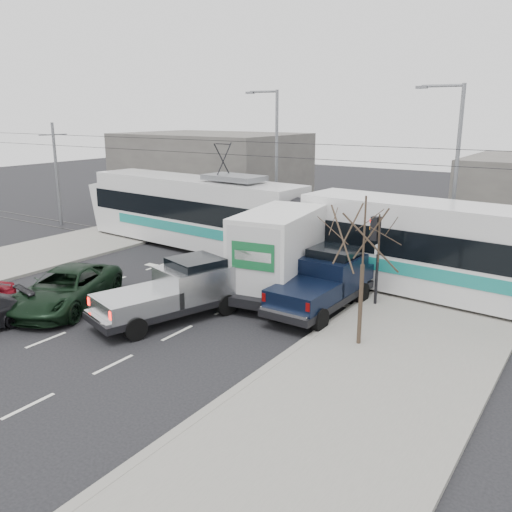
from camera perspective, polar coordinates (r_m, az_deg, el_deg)
The scene contains 14 objects.
ground at distance 20.96m, azimuth -11.78°, elevation -6.94°, with size 120.00×120.00×0.00m, color black.
sidewalk_right at distance 16.30m, azimuth 11.79°, elevation -13.30°, with size 6.00×60.00×0.15m, color gray.
rails at distance 28.44m, azimuth 2.61°, elevation -0.75°, with size 60.00×1.60×0.03m, color #33302D.
building_left at distance 45.49m, azimuth -4.73°, elevation 8.98°, with size 14.00×10.00×6.00m, color #65605B.
bare_tree at distance 17.68m, azimuth 11.30°, elevation 1.88°, with size 2.40×2.40×5.00m.
traffic_signal at distance 21.94m, azimuth 12.48°, elevation 1.53°, with size 0.44×0.44×3.60m.
street_lamp_near at distance 28.42m, azimuth 19.99°, elevation 8.84°, with size 2.38×0.25×9.00m.
street_lamp_far at distance 34.77m, azimuth 1.91°, elevation 10.68°, with size 2.38×0.25×9.00m.
catenary at distance 27.64m, azimuth 2.71°, elevation 6.99°, with size 60.00×0.20×7.00m.
tram at distance 26.80m, azimuth 5.14°, elevation 2.92°, with size 29.69×5.34×6.03m.
silver_pickup at distance 20.98m, azimuth -8.13°, elevation -3.54°, with size 3.81×6.44×2.22m.
box_truck at distance 23.47m, azimuth 2.99°, elevation 0.46°, with size 3.63×7.72×3.71m.
navy_pickup at distance 21.71m, azimuth 7.28°, elevation -2.65°, with size 2.34×5.74×2.40m.
green_car at distance 23.19m, azimuth -19.38°, elevation -3.26°, with size 2.63×5.70×1.58m, color black.
Camera 1 is at (14.08, -13.48, 7.71)m, focal length 38.00 mm.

